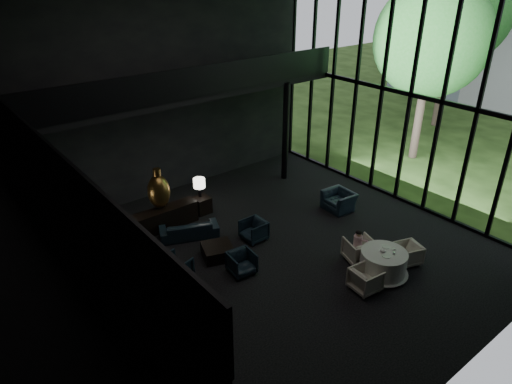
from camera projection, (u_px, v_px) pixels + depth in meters
floor at (253, 264)px, 13.66m from camera, size 14.00×12.00×0.02m
wall_back at (148, 92)px, 16.05m from camera, size 14.00×0.04×8.00m
wall_front at (473, 233)px, 7.67m from camera, size 14.00×0.04×8.00m
curtain_wall at (411, 94)px, 15.73m from camera, size 0.20×12.00×8.00m
mezzanine_left at (1, 206)px, 8.52m from camera, size 2.00×12.00×0.25m
mezzanine_back at (187, 93)px, 15.90m from camera, size 12.00×2.00×0.25m
railing_left at (50, 164)px, 8.80m from camera, size 0.06×12.00×1.00m
railing_back at (201, 81)px, 14.94m from camera, size 12.00×0.06×1.00m
column_nw at (10, 184)px, 13.95m from camera, size 0.24×0.24×4.00m
column_ne at (285, 132)px, 18.22m from camera, size 0.24×0.24×4.00m
tree_near at (432, 39)px, 18.82m from camera, size 4.80×4.80×7.65m
tree_far at (456, 9)px, 22.66m from camera, size 5.60×5.60×8.80m
console at (164, 218)px, 15.33m from camera, size 2.35×0.53×0.75m
bronze_urn at (159, 191)px, 15.02m from camera, size 0.74×0.74×1.38m
side_table_left at (119, 237)px, 14.51m from camera, size 0.49×0.49×0.54m
table_lamp_left at (114, 215)px, 14.29m from camera, size 0.39×0.39×0.65m
side_table_right at (202, 205)px, 16.35m from camera, size 0.54×0.54×0.60m
table_lamp_right at (199, 184)px, 16.07m from camera, size 0.42×0.42×0.70m
sofa at (189, 228)px, 14.87m from camera, size 1.79×1.14×0.68m
lounge_armchair_west at (175, 267)px, 12.77m from camera, size 0.99×1.02×0.87m
lounge_armchair_east at (254, 230)px, 14.71m from camera, size 0.67×0.71×0.73m
lounge_armchair_south at (242, 263)px, 13.13m from camera, size 0.73×0.70×0.69m
window_armchair at (339, 198)px, 16.49m from camera, size 0.74×1.08×0.91m
coffee_table at (218, 251)px, 13.90m from camera, size 1.13×1.13×0.39m
dining_table at (383, 265)px, 13.07m from camera, size 1.49×1.49×0.75m
dining_chair_north at (359, 248)px, 13.62m from camera, size 1.05×1.02×0.87m
dining_chair_east at (408, 254)px, 13.57m from camera, size 0.75×0.78×0.64m
dining_chair_west at (366, 279)px, 12.42m from camera, size 0.74×0.78×0.73m
child at (358, 239)px, 13.55m from camera, size 0.26×0.26×0.57m
plate_a at (387, 256)px, 12.71m from camera, size 0.28×0.28×0.02m
plate_b at (386, 247)px, 13.11m from camera, size 0.25×0.25×0.01m
saucer at (394, 250)px, 12.99m from camera, size 0.16×0.16×0.01m
coffee_cup at (395, 249)px, 12.96m from camera, size 0.08×0.08×0.05m
cereal_bowl at (383, 251)px, 12.88m from camera, size 0.17×0.17×0.09m
cream_pot at (394, 253)px, 12.77m from camera, size 0.08×0.08×0.07m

